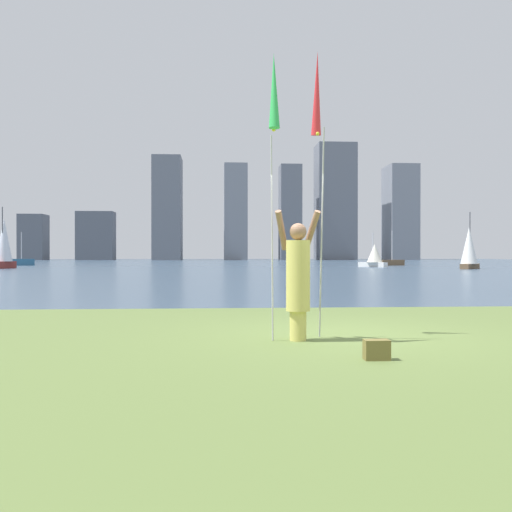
# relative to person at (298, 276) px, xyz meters

# --- Properties ---
(ground) EXTENTS (120.00, 138.00, 0.12)m
(ground) POSITION_rel_person_xyz_m (0.76, 51.49, -1.02)
(ground) COLOR #5B7038
(person) EXTENTS (0.72, 0.53, 1.96)m
(person) POSITION_rel_person_xyz_m (0.00, 0.00, 0.00)
(person) COLOR #D8CC66
(person) RESTS_ON ground
(kite_flag_left) EXTENTS (0.16, 0.58, 4.24)m
(kite_flag_left) POSITION_rel_person_xyz_m (-0.38, -0.18, 2.59)
(kite_flag_left) COLOR #B2B2B7
(kite_flag_left) RESTS_ON ground
(kite_flag_right) EXTENTS (0.16, 0.78, 4.50)m
(kite_flag_right) POSITION_rel_person_xyz_m (0.38, 0.52, 2.76)
(kite_flag_right) COLOR #B2B2B7
(kite_flag_right) RESTS_ON ground
(bag) EXTENTS (0.31, 0.18, 0.25)m
(bag) POSITION_rel_person_xyz_m (0.74, -1.62, -0.84)
(bag) COLOR olive
(bag) RESTS_ON ground
(sailboat_0) EXTENTS (2.37, 2.43, 4.73)m
(sailboat_0) POSITION_rel_person_xyz_m (19.70, 37.80, 0.77)
(sailboat_0) COLOR brown
(sailboat_0) RESTS_ON ground
(sailboat_1) EXTENTS (1.71, 2.87, 5.27)m
(sailboat_1) POSITION_rel_person_xyz_m (-19.47, 42.22, 1.16)
(sailboat_1) COLOR maroon
(sailboat_1) RESTS_ON ground
(sailboat_2) EXTENTS (2.97, 1.72, 3.70)m
(sailboat_2) POSITION_rel_person_xyz_m (17.45, 51.55, -0.62)
(sailboat_2) COLOR brown
(sailboat_2) RESTS_ON ground
(sailboat_5) EXTENTS (2.56, 1.56, 3.55)m
(sailboat_5) POSITION_rel_person_xyz_m (-21.95, 54.18, -0.58)
(sailboat_5) COLOR #2D6084
(sailboat_5) RESTS_ON ground
(sailboat_6) EXTENTS (2.36, 2.68, 3.29)m
(sailboat_6) POSITION_rel_person_xyz_m (13.67, 44.90, 0.14)
(sailboat_6) COLOR white
(sailboat_6) RESTS_ON ground
(skyline_tower_0) EXTENTS (4.73, 4.96, 8.77)m
(skyline_tower_0) POSITION_rel_person_xyz_m (-36.55, 105.26, 3.42)
(skyline_tower_0) COLOR #565B66
(skyline_tower_0) RESTS_ON ground
(skyline_tower_1) EXTENTS (6.93, 4.13, 9.23)m
(skyline_tower_1) POSITION_rel_person_xyz_m (-24.25, 103.23, 3.65)
(skyline_tower_1) COLOR #565B66
(skyline_tower_1) RESTS_ON ground
(skyline_tower_2) EXTENTS (5.32, 7.31, 19.54)m
(skyline_tower_2) POSITION_rel_person_xyz_m (-10.53, 101.82, 8.81)
(skyline_tower_2) COLOR slate
(skyline_tower_2) RESTS_ON ground
(skyline_tower_3) EXTENTS (4.42, 6.14, 18.44)m
(skyline_tower_3) POSITION_rel_person_xyz_m (2.45, 103.07, 8.26)
(skyline_tower_3) COLOR gray
(skyline_tower_3) RESTS_ON ground
(skyline_tower_4) EXTENTS (4.02, 4.90, 18.14)m
(skyline_tower_4) POSITION_rel_person_xyz_m (12.90, 101.17, 8.11)
(skyline_tower_4) COLOR slate
(skyline_tower_4) RESTS_ON ground
(skyline_tower_5) EXTENTS (7.49, 6.48, 22.74)m
(skyline_tower_5) POSITION_rel_person_xyz_m (22.19, 103.75, 10.41)
(skyline_tower_5) COLOR slate
(skyline_tower_5) RESTS_ON ground
(skyline_tower_6) EXTENTS (5.58, 7.46, 18.73)m
(skyline_tower_6) POSITION_rel_person_xyz_m (35.41, 104.03, 8.40)
(skyline_tower_6) COLOR gray
(skyline_tower_6) RESTS_ON ground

